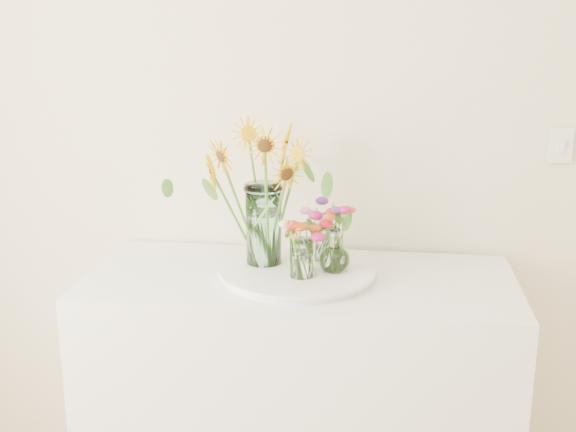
# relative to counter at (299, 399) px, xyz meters

# --- Properties ---
(counter) EXTENTS (1.40, 0.60, 0.90)m
(counter) POSITION_rel_counter_xyz_m (0.00, 0.00, 0.00)
(counter) COLOR white
(counter) RESTS_ON ground_plane
(tray) EXTENTS (0.49, 0.49, 0.02)m
(tray) POSITION_rel_counter_xyz_m (-0.01, 0.00, 0.46)
(tray) COLOR white
(tray) RESTS_ON counter
(mason_jar) EXTENTS (0.14, 0.14, 0.27)m
(mason_jar) POSITION_rel_counter_xyz_m (-0.12, 0.04, 0.61)
(mason_jar) COLOR #A3D1CC
(mason_jar) RESTS_ON tray
(sunflower_bouquet) EXTENTS (0.65, 0.65, 0.51)m
(sunflower_bouquet) POSITION_rel_counter_xyz_m (-0.12, 0.04, 0.73)
(sunflower_bouquet) COLOR #F3AD05
(sunflower_bouquet) RESTS_ON tray
(small_vase_a) EXTENTS (0.08, 0.08, 0.13)m
(small_vase_a) POSITION_rel_counter_xyz_m (0.02, -0.08, 0.54)
(small_vase_a) COLOR white
(small_vase_a) RESTS_ON tray
(wildflower_posy_a) EXTENTS (0.20, 0.20, 0.22)m
(wildflower_posy_a) POSITION_rel_counter_xyz_m (0.02, -0.08, 0.58)
(wildflower_posy_a) COLOR #CD4411
(wildflower_posy_a) RESTS_ON tray
(small_vase_b) EXTENTS (0.12, 0.12, 0.15)m
(small_vase_b) POSITION_rel_counter_xyz_m (0.11, -0.01, 0.55)
(small_vase_b) COLOR white
(small_vase_b) RESTS_ON tray
(wildflower_posy_b) EXTENTS (0.19, 0.19, 0.24)m
(wildflower_posy_b) POSITION_rel_counter_xyz_m (0.11, -0.01, 0.59)
(wildflower_posy_b) COLOR #CD4411
(wildflower_posy_b) RESTS_ON tray
(small_vase_c) EXTENTS (0.08, 0.08, 0.12)m
(small_vase_c) POSITION_rel_counter_xyz_m (0.08, 0.09, 0.54)
(small_vase_c) COLOR white
(small_vase_c) RESTS_ON tray
(wildflower_posy_c) EXTENTS (0.20, 0.20, 0.21)m
(wildflower_posy_c) POSITION_rel_counter_xyz_m (0.08, 0.09, 0.58)
(wildflower_posy_c) COLOR #CD4411
(wildflower_posy_c) RESTS_ON tray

